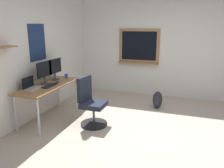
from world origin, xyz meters
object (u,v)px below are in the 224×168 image
object	(u,v)px
desk	(49,88)
monitor_primary	(44,71)
keyboard	(49,86)
computer_mouse	(57,82)
coffee_mug	(66,76)
office_chair	(91,105)
monitor_secondary	(55,68)
backpack	(157,100)
laptop	(31,86)

from	to	relation	value
desk	monitor_primary	distance (m)	0.36
desk	keyboard	bearing A→B (deg)	-135.23
computer_mouse	coffee_mug	distance (m)	0.47
computer_mouse	office_chair	bearing A→B (deg)	-102.90
coffee_mug	monitor_secondary	bearing A→B (deg)	153.16
monitor_secondary	keyboard	world-z (taller)	monitor_secondary
office_chair	monitor_secondary	xyz separation A→B (m)	(0.41, 1.02, 0.59)
monitor_primary	backpack	size ratio (longest dim) A/B	1.16
backpack	desk	bearing A→B (deg)	123.60
monitor_secondary	computer_mouse	distance (m)	0.38
monitor_primary	backpack	world-z (taller)	monitor_primary
laptop	keyboard	distance (m)	0.35
office_chair	monitor_primary	bearing A→B (deg)	88.37
keyboard	computer_mouse	size ratio (longest dim) A/B	3.56
laptop	monitor_secondary	world-z (taller)	monitor_secondary
computer_mouse	coffee_mug	xyz separation A→B (m)	(0.47, 0.05, 0.03)
office_chair	monitor_secondary	size ratio (longest dim) A/B	2.05
keyboard	coffee_mug	bearing A→B (deg)	3.84
monitor_secondary	backpack	bearing A→B (deg)	-66.51
coffee_mug	laptop	bearing A→B (deg)	170.34
office_chair	laptop	xyz separation A→B (m)	(-0.36, 1.07, 0.37)
monitor_secondary	computer_mouse	xyz separation A→B (m)	(-0.22, -0.17, -0.25)
monitor_secondary	computer_mouse	world-z (taller)	monitor_secondary
office_chair	backpack	xyz separation A→B (m)	(1.34, -1.10, -0.21)
backpack	monitor_primary	bearing A→B (deg)	121.62
desk	coffee_mug	distance (m)	0.68
computer_mouse	laptop	bearing A→B (deg)	157.93
monitor_primary	computer_mouse	bearing A→B (deg)	-46.63
monitor_primary	monitor_secondary	size ratio (longest dim) A/B	1.00
office_chair	keyboard	distance (m)	0.91
laptop	computer_mouse	world-z (taller)	laptop
office_chair	computer_mouse	world-z (taller)	office_chair
office_chair	coffee_mug	bearing A→B (deg)	53.65
computer_mouse	desk	bearing A→B (deg)	159.43
office_chair	desk	bearing A→B (deg)	90.59
office_chair	backpack	size ratio (longest dim) A/B	2.37
monitor_secondary	coffee_mug	distance (m)	0.36
desk	laptop	xyz separation A→B (m)	(-0.35, 0.15, 0.13)
coffee_mug	backpack	bearing A→B (deg)	-71.28
coffee_mug	backpack	distance (m)	2.19
office_chair	computer_mouse	xyz separation A→B (m)	(0.19, 0.85, 0.33)
desk	monitor_secondary	distance (m)	0.55
monitor_primary	coffee_mug	world-z (taller)	monitor_primary
computer_mouse	monitor_secondary	bearing A→B (deg)	38.46
keyboard	computer_mouse	bearing A→B (deg)	0.00
office_chair	backpack	bearing A→B (deg)	-39.56
monitor_secondary	backpack	size ratio (longest dim) A/B	1.16
desk	backpack	size ratio (longest dim) A/B	3.84
desk	keyboard	size ratio (longest dim) A/B	4.15
laptop	office_chair	bearing A→B (deg)	-71.60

